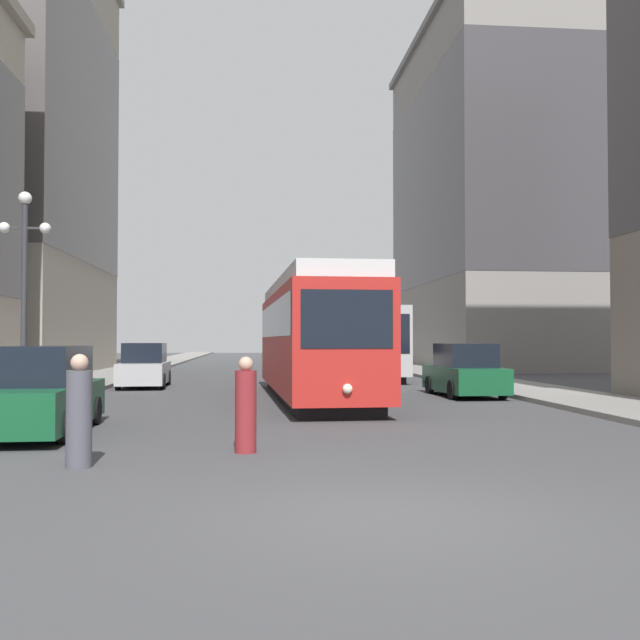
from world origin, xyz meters
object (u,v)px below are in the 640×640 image
(parked_car_right_far, at_px, (464,372))
(pedestrian_crossing_far, at_px, (246,408))
(parked_car_left_near, at_px, (40,393))
(parked_car_left_mid, at_px, (145,367))
(pedestrian_crossing_near, at_px, (79,414))
(transit_bus, at_px, (365,340))
(streetcar, at_px, (313,335))
(lamp_post_left_near, at_px, (24,266))

(parked_car_right_far, xyz_separation_m, pedestrian_crossing_far, (-7.42, -11.75, -0.07))
(parked_car_right_far, bearing_deg, parked_car_left_near, 35.67)
(parked_car_left_mid, height_order, pedestrian_crossing_near, parked_car_left_mid)
(transit_bus, xyz_separation_m, parked_car_left_near, (-10.12, -20.75, -1.10))
(parked_car_left_mid, relative_size, pedestrian_crossing_far, 2.65)
(parked_car_left_near, xyz_separation_m, pedestrian_crossing_near, (1.75, -4.11, -0.04))
(streetcar, bearing_deg, pedestrian_crossing_near, -112.82)
(parked_car_left_near, height_order, pedestrian_crossing_near, parked_car_left_near)
(transit_bus, relative_size, pedestrian_crossing_far, 7.10)
(pedestrian_crossing_far, bearing_deg, parked_car_right_far, 138.83)
(pedestrian_crossing_far, distance_m, lamp_post_left_near, 10.61)
(parked_car_left_mid, height_order, parked_car_right_far, same)
(lamp_post_left_near, bearing_deg, transit_bus, 52.47)
(parked_car_left_near, distance_m, lamp_post_left_near, 6.29)
(pedestrian_crossing_far, bearing_deg, pedestrian_crossing_near, -73.28)
(parked_car_left_mid, distance_m, lamp_post_left_near, 10.21)
(transit_bus, relative_size, parked_car_right_far, 2.65)
(transit_bus, height_order, pedestrian_crossing_far, transit_bus)
(transit_bus, distance_m, parked_car_right_far, 12.05)
(transit_bus, distance_m, pedestrian_crossing_far, 24.39)
(pedestrian_crossing_far, bearing_deg, parked_car_left_mid, -175.19)
(parked_car_left_near, distance_m, parked_car_left_mid, 14.63)
(parked_car_right_far, relative_size, lamp_post_left_near, 0.75)
(streetcar, relative_size, pedestrian_crossing_near, 7.90)
(streetcar, height_order, transit_bus, streetcar)
(parked_car_left_mid, bearing_deg, streetcar, -47.67)
(streetcar, distance_m, transit_bus, 13.17)
(streetcar, bearing_deg, parked_car_right_far, 5.66)
(parked_car_left_mid, xyz_separation_m, pedestrian_crossing_far, (4.28, -17.52, -0.07))
(parked_car_left_mid, bearing_deg, pedestrian_crossing_far, -78.35)
(transit_bus, distance_m, lamp_post_left_near, 19.84)
(streetcar, relative_size, parked_car_right_far, 3.08)
(parked_car_left_near, xyz_separation_m, lamp_post_left_near, (-1.90, 5.10, 3.16))
(parked_car_left_mid, bearing_deg, transit_bus, 29.11)
(parked_car_left_near, distance_m, parked_car_right_far, 14.67)
(parked_car_left_near, bearing_deg, parked_car_right_far, 35.59)
(pedestrian_crossing_near, bearing_deg, parked_car_right_far, 166.00)
(streetcar, height_order, parked_car_left_near, streetcar)
(transit_bus, bearing_deg, pedestrian_crossing_far, -102.38)
(streetcar, distance_m, pedestrian_crossing_far, 11.30)
(streetcar, distance_m, parked_car_right_far, 5.52)
(pedestrian_crossing_far, xyz_separation_m, lamp_post_left_near, (-6.18, 8.00, 3.23))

